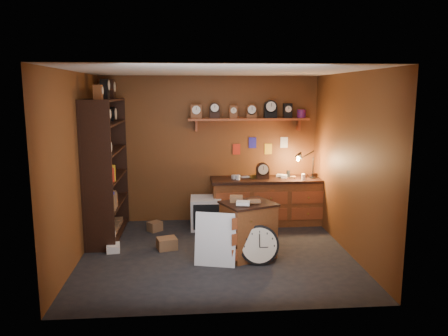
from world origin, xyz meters
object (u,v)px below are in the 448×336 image
Objects in this scene: low_cabinet at (248,227)px; workbench at (268,198)px; big_round_clock at (259,245)px; shelving_unit at (104,163)px.

workbench is at bearing 46.99° from low_cabinet.
workbench is at bearing 76.14° from big_round_clock.
workbench reaches higher than low_cabinet.
shelving_unit is at bearing -170.13° from workbench.
workbench is 3.70× the size of big_round_clock.
big_round_clock is at bearing -103.86° from workbench.
shelving_unit reaches higher than workbench.
shelving_unit is at bearing 130.60° from low_cabinet.
low_cabinet is at bearing -26.38° from shelving_unit.
shelving_unit reaches higher than low_cabinet.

